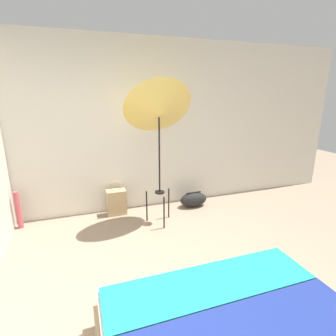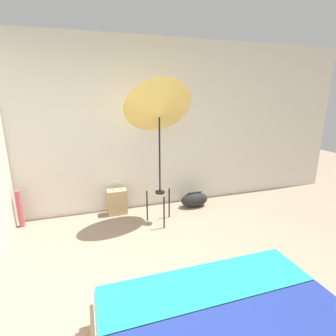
{
  "view_description": "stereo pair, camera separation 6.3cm",
  "coord_description": "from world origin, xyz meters",
  "px_view_note": "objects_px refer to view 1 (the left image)",
  "views": [
    {
      "loc": [
        -0.54,
        -1.53,
        1.8
      ],
      "look_at": [
        0.52,
        1.54,
        0.87
      ],
      "focal_mm": 28.0,
      "sensor_mm": 36.0,
      "label": 1
    },
    {
      "loc": [
        -0.48,
        -1.55,
        1.8
      ],
      "look_at": [
        0.52,
        1.54,
        0.87
      ],
      "focal_mm": 28.0,
      "sensor_mm": 36.0,
      "label": 2
    }
  ],
  "objects_px": {
    "duffel_bag": "(193,199)",
    "paper_roll": "(18,210)",
    "tote_bag": "(117,202)",
    "photo_umbrella": "(159,112)"
  },
  "relations": [
    {
      "from": "tote_bag",
      "to": "duffel_bag",
      "type": "bearing_deg",
      "value": -5.77
    },
    {
      "from": "duffel_bag",
      "to": "paper_roll",
      "type": "height_order",
      "value": "paper_roll"
    },
    {
      "from": "photo_umbrella",
      "to": "duffel_bag",
      "type": "relative_size",
      "value": 4.37
    },
    {
      "from": "photo_umbrella",
      "to": "tote_bag",
      "type": "xyz_separation_m",
      "value": [
        -0.55,
        0.47,
        -1.38
      ]
    },
    {
      "from": "duffel_bag",
      "to": "tote_bag",
      "type": "bearing_deg",
      "value": 174.23
    },
    {
      "from": "tote_bag",
      "to": "duffel_bag",
      "type": "relative_size",
      "value": 1.18
    },
    {
      "from": "duffel_bag",
      "to": "photo_umbrella",
      "type": "bearing_deg",
      "value": -153.19
    },
    {
      "from": "tote_bag",
      "to": "photo_umbrella",
      "type": "bearing_deg",
      "value": -40.59
    },
    {
      "from": "tote_bag",
      "to": "duffel_bag",
      "type": "xyz_separation_m",
      "value": [
        1.24,
        -0.12,
        -0.08
      ]
    },
    {
      "from": "photo_umbrella",
      "to": "paper_roll",
      "type": "bearing_deg",
      "value": 166.15
    }
  ]
}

